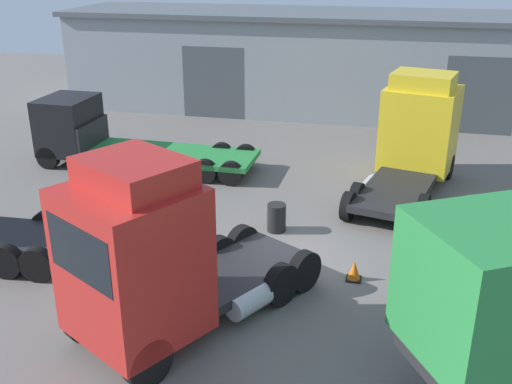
{
  "coord_description": "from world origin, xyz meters",
  "views": [
    {
      "loc": [
        2.46,
        -14.84,
        8.16
      ],
      "look_at": [
        -1.14,
        0.78,
        1.6
      ],
      "focal_mm": 42.0,
      "sensor_mm": 36.0,
      "label": 1
    }
  ],
  "objects_px": {
    "oil_drum": "(276,218)",
    "flatbed_truck_black": "(100,134)",
    "tractor_unit_yellow": "(416,133)",
    "tractor_unit_red": "(151,258)",
    "traffic_cone": "(354,271)"
  },
  "relations": [
    {
      "from": "oil_drum",
      "to": "flatbed_truck_black",
      "type": "bearing_deg",
      "value": 150.74
    },
    {
      "from": "tractor_unit_yellow",
      "to": "oil_drum",
      "type": "distance_m",
      "value": 6.77
    },
    {
      "from": "tractor_unit_red",
      "to": "traffic_cone",
      "type": "xyz_separation_m",
      "value": [
        4.11,
        3.62,
        -1.8
      ]
    },
    {
      "from": "tractor_unit_red",
      "to": "oil_drum",
      "type": "distance_m",
      "value": 6.47
    },
    {
      "from": "tractor_unit_red",
      "to": "oil_drum",
      "type": "height_order",
      "value": "tractor_unit_red"
    },
    {
      "from": "tractor_unit_red",
      "to": "flatbed_truck_black",
      "type": "bearing_deg",
      "value": -118.22
    },
    {
      "from": "tractor_unit_red",
      "to": "traffic_cone",
      "type": "height_order",
      "value": "tractor_unit_red"
    },
    {
      "from": "flatbed_truck_black",
      "to": "tractor_unit_red",
      "type": "relative_size",
      "value": 1.33
    },
    {
      "from": "oil_drum",
      "to": "traffic_cone",
      "type": "relative_size",
      "value": 1.6
    },
    {
      "from": "tractor_unit_yellow",
      "to": "flatbed_truck_black",
      "type": "distance_m",
      "value": 12.27
    },
    {
      "from": "tractor_unit_yellow",
      "to": "traffic_cone",
      "type": "height_order",
      "value": "tractor_unit_yellow"
    },
    {
      "from": "tractor_unit_red",
      "to": "oil_drum",
      "type": "xyz_separation_m",
      "value": [
        1.54,
        6.07,
        -1.62
      ]
    },
    {
      "from": "tractor_unit_yellow",
      "to": "oil_drum",
      "type": "xyz_separation_m",
      "value": [
        -4.12,
        -5.17,
        -1.47
      ]
    },
    {
      "from": "oil_drum",
      "to": "traffic_cone",
      "type": "xyz_separation_m",
      "value": [
        2.58,
        -2.45,
        -0.19
      ]
    },
    {
      "from": "traffic_cone",
      "to": "tractor_unit_yellow",
      "type": "bearing_deg",
      "value": 78.51
    }
  ]
}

